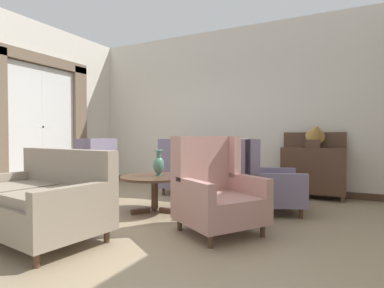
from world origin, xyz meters
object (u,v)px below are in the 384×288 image
(armchair_near_sideboard, at_px, (263,182))
(armchair_back_corner, at_px, (215,192))
(porcelain_vase, at_px, (159,164))
(sideboard, at_px, (313,169))
(settee, at_px, (39,201))
(armchair_near_window, at_px, (184,171))
(gramophone, at_px, (316,134))
(coffee_table, at_px, (155,181))
(armchair_foreground_right, at_px, (87,178))

(armchair_near_sideboard, relative_size, armchair_back_corner, 0.98)
(porcelain_vase, height_order, armchair_near_sideboard, armchair_near_sideboard)
(armchair_near_sideboard, height_order, sideboard, sideboard)
(porcelain_vase, distance_m, armchair_back_corner, 1.23)
(settee, height_order, armchair_near_window, armchair_near_window)
(porcelain_vase, xyz_separation_m, sideboard, (1.92, 2.02, -0.17))
(armchair_near_window, height_order, armchair_back_corner, armchair_back_corner)
(sideboard, relative_size, gramophone, 2.32)
(settee, bearing_deg, armchair_near_sideboard, 58.08)
(porcelain_vase, distance_m, armchair_near_window, 1.44)
(sideboard, bearing_deg, armchair_back_corner, -108.02)
(settee, distance_m, armchair_back_corner, 1.94)
(settee, distance_m, sideboard, 4.35)
(settee, height_order, armchair_back_corner, armchair_back_corner)
(porcelain_vase, xyz_separation_m, gramophone, (1.97, 1.93, 0.45))
(armchair_near_sideboard, bearing_deg, settee, 119.66)
(armchair_near_sideboard, bearing_deg, sideboard, -43.50)
(porcelain_vase, relative_size, armchair_back_corner, 0.33)
(gramophone, bearing_deg, coffee_table, -135.35)
(armchair_back_corner, bearing_deg, porcelain_vase, 99.04)
(armchair_back_corner, xyz_separation_m, gramophone, (0.87, 2.43, 0.69))
(armchair_foreground_right, height_order, gramophone, gramophone)
(coffee_table, xyz_separation_m, armchair_foreground_right, (-1.17, -0.16, 0.00))
(settee, relative_size, armchair_foreground_right, 1.64)
(coffee_table, xyz_separation_m, armchair_back_corner, (1.14, -0.45, 0.01))
(armchair_near_sideboard, relative_size, gramophone, 2.24)
(settee, height_order, sideboard, sideboard)
(coffee_table, bearing_deg, sideboard, 46.60)
(armchair_foreground_right, xyz_separation_m, armchair_back_corner, (2.31, -0.29, 0.01))
(gramophone, bearing_deg, armchair_near_window, -166.56)
(coffee_table, distance_m, gramophone, 2.91)
(coffee_table, xyz_separation_m, sideboard, (1.96, 2.07, 0.07))
(armchair_near_window, distance_m, armchair_near_sideboard, 1.82)
(porcelain_vase, distance_m, settee, 1.69)
(coffee_table, height_order, armchair_back_corner, armchair_back_corner)
(porcelain_vase, relative_size, armchair_foreground_right, 0.35)
(armchair_foreground_right, xyz_separation_m, sideboard, (3.13, 2.24, 0.07))
(coffee_table, distance_m, armchair_near_sideboard, 1.58)
(sideboard, height_order, gramophone, gramophone)
(coffee_table, xyz_separation_m, porcelain_vase, (0.04, 0.05, 0.25))
(settee, bearing_deg, armchair_near_window, 93.95)
(porcelain_vase, distance_m, armchair_foreground_right, 1.25)
(armchair_back_corner, distance_m, sideboard, 2.66)
(armchair_back_corner, bearing_deg, settee, 157.16)
(porcelain_vase, bearing_deg, armchair_back_corner, -24.51)
(armchair_near_window, bearing_deg, gramophone, 178.41)
(coffee_table, xyz_separation_m, armchair_near_window, (-0.28, 1.44, -0.00))
(coffee_table, height_order, porcelain_vase, porcelain_vase)
(armchair_near_window, relative_size, gramophone, 2.08)
(porcelain_vase, xyz_separation_m, settee, (-0.52, -1.58, -0.29))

